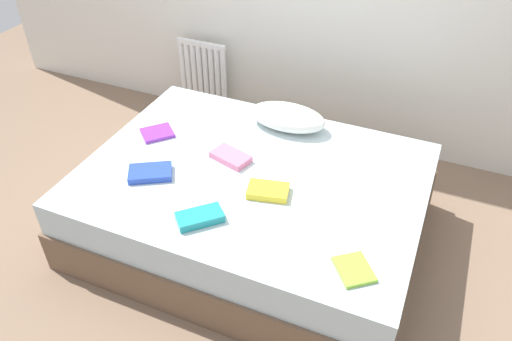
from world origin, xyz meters
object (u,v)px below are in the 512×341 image
object	(u,v)px
bed	(253,205)
radiator	(203,72)
textbook_pink	(231,157)
textbook_teal	(200,217)
textbook_yellow	(268,191)
pillow	(287,117)
textbook_purple	(157,133)
textbook_lime	(354,270)
textbook_blue	(150,173)

from	to	relation	value
bed	radiator	bearing A→B (deg)	129.15
textbook_pink	textbook_teal	bearing A→B (deg)	-64.94
radiator	textbook_yellow	bearing A→B (deg)	-49.84
pillow	textbook_yellow	world-z (taller)	pillow
bed	textbook_purple	world-z (taller)	textbook_purple
textbook_lime	textbook_purple	world-z (taller)	textbook_purple
bed	pillow	bearing A→B (deg)	88.63
textbook_yellow	textbook_lime	world-z (taller)	textbook_yellow
textbook_pink	textbook_lime	xyz separation A→B (m)	(0.90, -0.56, -0.01)
textbook_yellow	radiator	bearing A→B (deg)	117.46
textbook_purple	radiator	bearing A→B (deg)	55.87
radiator	textbook_lime	size ratio (longest dim) A/B	2.86
radiator	pillow	bearing A→B (deg)	-33.73
radiator	textbook_pink	distance (m)	1.40
textbook_yellow	textbook_purple	bearing A→B (deg)	150.59
bed	textbook_lime	size ratio (longest dim) A/B	10.83
radiator	textbook_pink	world-z (taller)	radiator
textbook_blue	textbook_lime	xyz separation A→B (m)	(1.26, -0.24, -0.01)
textbook_blue	textbook_lime	distance (m)	1.29
textbook_blue	textbook_teal	distance (m)	0.49
radiator	pillow	world-z (taller)	radiator
textbook_blue	radiator	bearing A→B (deg)	76.64
textbook_lime	radiator	bearing A→B (deg)	-172.87
bed	textbook_purple	xyz separation A→B (m)	(-0.73, 0.12, 0.26)
bed	textbook_pink	size ratio (longest dim) A/B	8.54
bed	textbook_yellow	world-z (taller)	textbook_yellow
textbook_yellow	textbook_lime	bearing A→B (deg)	-44.33
radiator	textbook_blue	bearing A→B (deg)	-73.06
radiator	textbook_pink	bearing A→B (deg)	-54.67
radiator	textbook_yellow	xyz separation A→B (m)	(1.13, -1.34, 0.12)
radiator	textbook_yellow	distance (m)	1.76
textbook_yellow	textbook_teal	size ratio (longest dim) A/B	0.94
textbook_blue	textbook_teal	xyz separation A→B (m)	(0.44, -0.22, 0.00)
bed	textbook_yellow	size ratio (longest dim) A/B	8.90
textbook_yellow	textbook_pink	world-z (taller)	same
textbook_pink	pillow	bearing A→B (deg)	85.09
pillow	textbook_blue	distance (m)	0.97
bed	textbook_purple	distance (m)	0.78
bed	pillow	size ratio (longest dim) A/B	3.91
textbook_blue	textbook_purple	distance (m)	0.43
textbook_teal	textbook_purple	world-z (taller)	textbook_teal
textbook_pink	textbook_yellow	bearing A→B (deg)	-15.71
bed	radiator	world-z (taller)	radiator
textbook_lime	bed	bearing A→B (deg)	-162.21
textbook_yellow	textbook_lime	size ratio (longest dim) A/B	1.22
textbook_lime	pillow	bearing A→B (deg)	176.68
textbook_lime	textbook_pink	bearing A→B (deg)	-159.88
bed	textbook_teal	world-z (taller)	textbook_teal
textbook_pink	textbook_purple	bearing A→B (deg)	-169.71
textbook_yellow	textbook_pink	size ratio (longest dim) A/B	0.96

